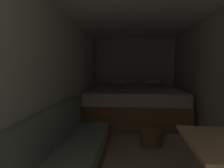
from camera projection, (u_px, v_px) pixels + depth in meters
ground_plane at (137, 150)px, 2.71m from camera, size 7.35×7.35×0.00m
wall_back at (135, 74)px, 5.28m from camera, size 2.34×0.05×2.04m
wall_left at (61, 81)px, 2.73m from camera, size 0.05×5.35×2.04m
wall_right at (222, 83)px, 2.49m from camera, size 0.05×5.35×2.04m
ceiling_slab at (139, 7)px, 2.51m from camera, size 2.34×5.35×0.05m
bed at (135, 103)px, 4.35m from camera, size 2.12×1.88×0.91m
sofa_left at (61, 162)px, 1.95m from camera, size 0.66×2.60×0.73m
wicker_basket at (151, 138)px, 2.90m from camera, size 0.35×0.35×0.22m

